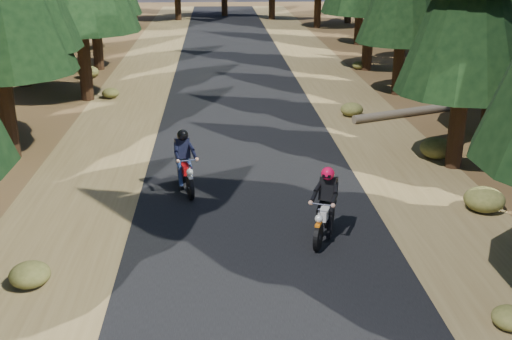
# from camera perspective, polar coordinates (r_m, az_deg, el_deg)

# --- Properties ---
(ground) EXTENTS (120.00, 120.00, 0.00)m
(ground) POSITION_cam_1_polar(r_m,az_deg,el_deg) (14.57, 0.38, -6.07)
(ground) COLOR #432F18
(ground) RESTS_ON ground
(road) EXTENTS (6.00, 100.00, 0.01)m
(road) POSITION_cam_1_polar(r_m,az_deg,el_deg) (19.18, -0.66, 0.43)
(road) COLOR black
(road) RESTS_ON ground
(shoulder_l) EXTENTS (3.20, 100.00, 0.01)m
(shoulder_l) POSITION_cam_1_polar(r_m,az_deg,el_deg) (19.51, -14.28, 0.13)
(shoulder_l) COLOR brown
(shoulder_l) RESTS_ON ground
(shoulder_r) EXTENTS (3.20, 100.00, 0.01)m
(shoulder_r) POSITION_cam_1_polar(r_m,az_deg,el_deg) (19.94, 12.65, 0.69)
(shoulder_r) COLOR brown
(shoulder_r) RESTS_ON ground
(log_near) EXTENTS (5.56, 2.55, 0.32)m
(log_near) POSITION_cam_1_polar(r_m,az_deg,el_deg) (25.58, 14.16, 5.11)
(log_near) COLOR #4C4233
(log_near) RESTS_ON ground
(understory_shrubs) EXTENTS (15.52, 29.22, 0.64)m
(understory_shrubs) POSITION_cam_1_polar(r_m,az_deg,el_deg) (21.05, 6.20, 2.85)
(understory_shrubs) COLOR #474C1E
(understory_shrubs) RESTS_ON ground
(rider_lead) EXTENTS (1.21, 1.92, 1.65)m
(rider_lead) POSITION_cam_1_polar(r_m,az_deg,el_deg) (14.37, 6.12, -4.11)
(rider_lead) COLOR beige
(rider_lead) RESTS_ON road
(rider_follow) EXTENTS (0.99, 1.95, 1.66)m
(rider_follow) POSITION_cam_1_polar(r_m,az_deg,el_deg) (17.11, -6.31, -0.15)
(rider_follow) COLOR #9C0A0D
(rider_follow) RESTS_ON road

